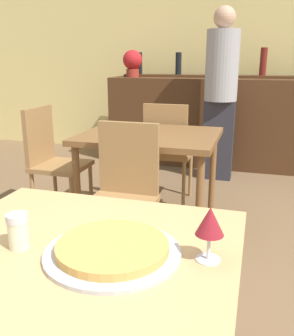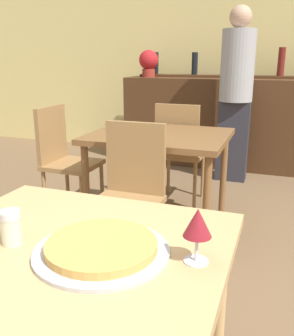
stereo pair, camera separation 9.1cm
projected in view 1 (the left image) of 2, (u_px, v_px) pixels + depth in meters
wall_back at (223, 49)px, 4.82m from camera, size 8.00×0.05×2.80m
dining_table_near at (77, 274)px, 1.14m from camera, size 0.95×0.86×0.74m
dining_table_far at (150, 146)px, 2.74m from camera, size 0.98×0.81×0.76m
bar_counter at (215, 122)px, 4.61m from camera, size 2.60×0.56×1.06m
bar_back_shelf at (223, 72)px, 4.55m from camera, size 2.39×0.24×0.35m
chair_far_side_front at (124, 189)px, 2.25m from camera, size 0.40×0.40×0.92m
chair_far_side_back at (168, 147)px, 3.31m from camera, size 0.40×0.40×0.92m
chair_far_side_left at (52, 156)px, 3.00m from camera, size 0.40×0.40×0.92m
pizza_tray at (113, 249)px, 1.08m from camera, size 0.40×0.40×0.04m
cheese_shaker at (18, 231)px, 1.10m from camera, size 0.06×0.06×0.11m
person_standing at (221, 89)px, 3.92m from camera, size 0.34×0.34×1.79m
wine_glass at (210, 223)px, 1.02m from camera, size 0.08×0.08×0.16m
potted_plant at (133, 62)px, 4.64m from camera, size 0.24×0.24×0.33m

